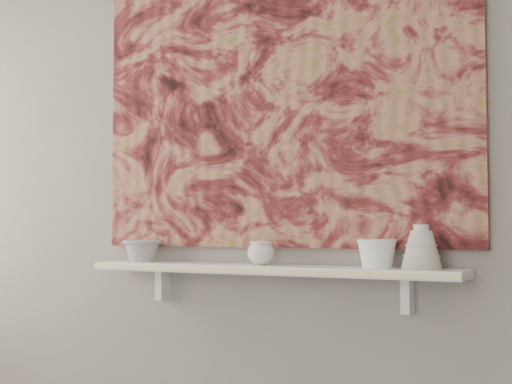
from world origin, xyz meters
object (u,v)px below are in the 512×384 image
Objects in this scene: shelf at (266,269)px; bell_vessel at (421,247)px; bowl_white at (377,253)px; painting at (276,98)px; cup_cream at (261,253)px; bowl_grey at (142,251)px.

shelf is 0.56m from bell_vessel.
painting is at bearing 168.89° from bowl_white.
painting is 15.68× the size of cup_cream.
painting is 9.85× the size of bowl_grey.
bowl_grey is at bearing 180.00° from bell_vessel.
painting is at bearing 171.76° from bell_vessel.
bowl_white is (0.95, 0.00, 0.00)m from bowl_grey.
bowl_grey is at bearing 180.00° from shelf.
bowl_white is at bearing 0.00° from shelf.
painting reaches higher than bell_vessel.
painting is 0.57m from cup_cream.
painting is 11.34× the size of bowl_white.
painting reaches higher than bowl_white.
cup_cream is (-0.02, -0.08, -0.57)m from painting.
bell_vessel is at bearing 0.00° from cup_cream.
bowl_white is (0.41, -0.08, -0.56)m from painting.
bowl_grey is (-0.54, 0.00, 0.06)m from shelf.
bell_vessel is (0.56, -0.08, -0.54)m from painting.
shelf is 0.54m from bowl_grey.
shelf is 9.19× the size of bowl_grey.
cup_cream is at bearing 180.00° from bell_vessel.
cup_cream is at bearing -103.23° from painting.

